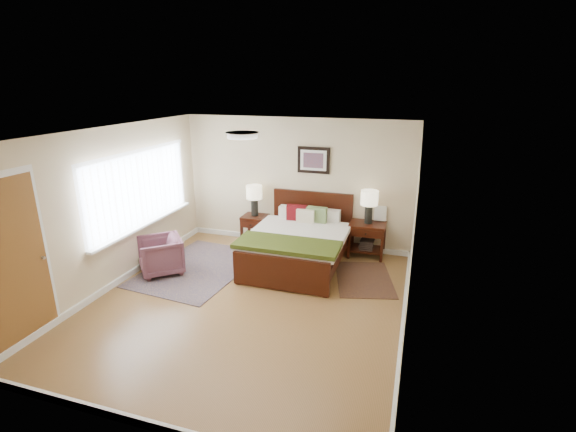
# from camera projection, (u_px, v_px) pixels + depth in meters

# --- Properties ---
(floor) EXTENTS (5.00, 5.00, 0.00)m
(floor) POSITION_uv_depth(u_px,v_px,m) (248.00, 302.00, 6.21)
(floor) COLOR brown
(floor) RESTS_ON ground
(back_wall) EXTENTS (4.50, 0.04, 2.50)m
(back_wall) POSITION_uv_depth(u_px,v_px,m) (296.00, 183.00, 8.09)
(back_wall) COLOR beige
(back_wall) RESTS_ON ground
(front_wall) EXTENTS (4.50, 0.04, 2.50)m
(front_wall) POSITION_uv_depth(u_px,v_px,m) (129.00, 313.00, 3.55)
(front_wall) COLOR beige
(front_wall) RESTS_ON ground
(left_wall) EXTENTS (0.04, 5.00, 2.50)m
(left_wall) POSITION_uv_depth(u_px,v_px,m) (111.00, 209.00, 6.47)
(left_wall) COLOR beige
(left_wall) RESTS_ON ground
(right_wall) EXTENTS (0.04, 5.00, 2.50)m
(right_wall) POSITION_uv_depth(u_px,v_px,m) (412.00, 240.00, 5.17)
(right_wall) COLOR beige
(right_wall) RESTS_ON ground
(ceiling) EXTENTS (4.50, 5.00, 0.02)m
(ceiling) POSITION_uv_depth(u_px,v_px,m) (242.00, 132.00, 5.43)
(ceiling) COLOR white
(ceiling) RESTS_ON back_wall
(window) EXTENTS (0.11, 2.72, 1.32)m
(window) POSITION_uv_depth(u_px,v_px,m) (141.00, 190.00, 7.05)
(window) COLOR silver
(window) RESTS_ON left_wall
(door) EXTENTS (0.06, 1.00, 2.18)m
(door) POSITION_uv_depth(u_px,v_px,m) (13.00, 264.00, 4.93)
(door) COLOR silver
(door) RESTS_ON ground
(ceil_fixture) EXTENTS (0.44, 0.44, 0.08)m
(ceil_fixture) POSITION_uv_depth(u_px,v_px,m) (242.00, 135.00, 5.44)
(ceil_fixture) COLOR white
(ceil_fixture) RESTS_ON ceiling
(bed) EXTENTS (1.69, 2.04, 1.10)m
(bed) POSITION_uv_depth(u_px,v_px,m) (299.00, 238.00, 7.31)
(bed) COLOR #341107
(bed) RESTS_ON ground
(wall_art) EXTENTS (0.62, 0.05, 0.50)m
(wall_art) POSITION_uv_depth(u_px,v_px,m) (314.00, 160.00, 7.81)
(wall_art) COLOR black
(wall_art) RESTS_ON back_wall
(nightstand_left) EXTENTS (0.48, 0.44, 0.58)m
(nightstand_left) POSITION_uv_depth(u_px,v_px,m) (255.00, 222.00, 8.33)
(nightstand_left) COLOR #341107
(nightstand_left) RESTS_ON ground
(nightstand_right) EXTENTS (0.65, 0.49, 0.65)m
(nightstand_right) POSITION_uv_depth(u_px,v_px,m) (367.00, 237.00, 7.72)
(nightstand_right) COLOR #341107
(nightstand_right) RESTS_ON ground
(lamp_left) EXTENTS (0.31, 0.31, 0.61)m
(lamp_left) POSITION_uv_depth(u_px,v_px,m) (254.00, 195.00, 8.18)
(lamp_left) COLOR black
(lamp_left) RESTS_ON nightstand_left
(lamp_right) EXTENTS (0.31, 0.31, 0.61)m
(lamp_right) POSITION_uv_depth(u_px,v_px,m) (369.00, 201.00, 7.52)
(lamp_right) COLOR black
(lamp_right) RESTS_ON nightstand_right
(armchair) EXTENTS (0.97, 0.97, 0.63)m
(armchair) POSITION_uv_depth(u_px,v_px,m) (161.00, 255.00, 7.07)
(armchair) COLOR brown
(armchair) RESTS_ON ground
(rug_persian) EXTENTS (1.78, 2.36, 0.01)m
(rug_persian) POSITION_uv_depth(u_px,v_px,m) (198.00, 268.00, 7.32)
(rug_persian) COLOR #0C1440
(rug_persian) RESTS_ON ground
(rug_navy) EXTENTS (1.19, 1.51, 0.01)m
(rug_navy) POSITION_uv_depth(u_px,v_px,m) (364.00, 279.00, 6.92)
(rug_navy) COLOR black
(rug_navy) RESTS_ON ground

